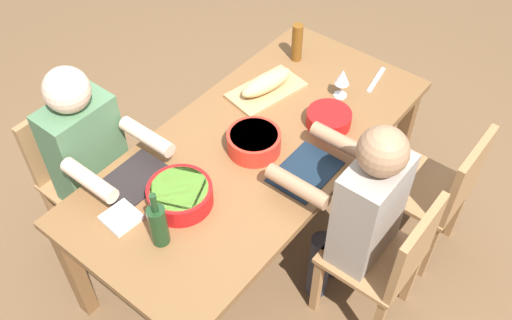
{
  "coord_description": "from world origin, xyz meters",
  "views": [
    {
      "loc": [
        -1.5,
        -1.19,
        2.67
      ],
      "look_at": [
        0.0,
        0.0,
        0.63
      ],
      "focal_mm": 39.72,
      "sensor_mm": 36.0,
      "label": 1
    }
  ],
  "objects_px": {
    "chair_near_center": "(388,259)",
    "diner_far_left": "(92,157)",
    "napkin_stack": "(121,218)",
    "wine_glass": "(342,78)",
    "diner_near_center": "(360,210)",
    "beer_bottle": "(297,43)",
    "serving_bowl_pasta": "(329,118)",
    "wine_bottle": "(158,224)",
    "cutting_board": "(266,91)",
    "serving_bowl_salad": "(180,194)",
    "chair_near_right": "(440,189)",
    "dining_table": "(256,156)",
    "chair_far_left": "(78,170)",
    "bread_loaf": "(267,82)",
    "serving_bowl_greens": "(254,141)"
  },
  "relations": [
    {
      "from": "serving_bowl_salad",
      "to": "diner_near_center",
      "type": "bearing_deg",
      "value": -52.12
    },
    {
      "from": "serving_bowl_pasta",
      "to": "cutting_board",
      "type": "bearing_deg",
      "value": 89.35
    },
    {
      "from": "diner_near_center",
      "to": "cutting_board",
      "type": "height_order",
      "value": "diner_near_center"
    },
    {
      "from": "serving_bowl_greens",
      "to": "bread_loaf",
      "type": "bearing_deg",
      "value": 29.78
    },
    {
      "from": "chair_near_center",
      "to": "diner_near_center",
      "type": "relative_size",
      "value": 0.71
    },
    {
      "from": "cutting_board",
      "to": "wine_glass",
      "type": "bearing_deg",
      "value": -55.7
    },
    {
      "from": "chair_near_right",
      "to": "serving_bowl_pasta",
      "type": "distance_m",
      "value": 0.68
    },
    {
      "from": "serving_bowl_salad",
      "to": "diner_far_left",
      "type": "bearing_deg",
      "value": 94.42
    },
    {
      "from": "chair_near_right",
      "to": "wine_bottle",
      "type": "xyz_separation_m",
      "value": [
        -1.21,
        0.73,
        0.37
      ]
    },
    {
      "from": "chair_far_left",
      "to": "bread_loaf",
      "type": "height_order",
      "value": "same"
    },
    {
      "from": "cutting_board",
      "to": "beer_bottle",
      "type": "distance_m",
      "value": 0.35
    },
    {
      "from": "wine_glass",
      "to": "dining_table",
      "type": "bearing_deg",
      "value": 167.67
    },
    {
      "from": "wine_glass",
      "to": "chair_far_left",
      "type": "bearing_deg",
      "value": 140.49
    },
    {
      "from": "wine_glass",
      "to": "chair_near_right",
      "type": "bearing_deg",
      "value": -92.61
    },
    {
      "from": "dining_table",
      "to": "serving_bowl_salad",
      "type": "height_order",
      "value": "serving_bowl_salad"
    },
    {
      "from": "wine_glass",
      "to": "serving_bowl_pasta",
      "type": "bearing_deg",
      "value": -161.94
    },
    {
      "from": "dining_table",
      "to": "diner_near_center",
      "type": "relative_size",
      "value": 1.6
    },
    {
      "from": "dining_table",
      "to": "serving_bowl_pasta",
      "type": "relative_size",
      "value": 8.62
    },
    {
      "from": "serving_bowl_pasta",
      "to": "napkin_stack",
      "type": "xyz_separation_m",
      "value": [
        -1.04,
        0.36,
        -0.03
      ]
    },
    {
      "from": "dining_table",
      "to": "chair_far_left",
      "type": "relative_size",
      "value": 2.25
    },
    {
      "from": "chair_near_right",
      "to": "napkin_stack",
      "type": "relative_size",
      "value": 6.07
    },
    {
      "from": "serving_bowl_greens",
      "to": "serving_bowl_salad",
      "type": "distance_m",
      "value": 0.45
    },
    {
      "from": "dining_table",
      "to": "diner_far_left",
      "type": "bearing_deg",
      "value": 131.87
    },
    {
      "from": "wine_bottle",
      "to": "napkin_stack",
      "type": "distance_m",
      "value": 0.23
    },
    {
      "from": "dining_table",
      "to": "cutting_board",
      "type": "relative_size",
      "value": 4.79
    },
    {
      "from": "chair_far_left",
      "to": "beer_bottle",
      "type": "distance_m",
      "value": 1.36
    },
    {
      "from": "serving_bowl_salad",
      "to": "bread_loaf",
      "type": "height_order",
      "value": "bread_loaf"
    },
    {
      "from": "cutting_board",
      "to": "napkin_stack",
      "type": "xyz_separation_m",
      "value": [
        -1.05,
        -0.03,
        0.0
      ]
    },
    {
      "from": "serving_bowl_greens",
      "to": "beer_bottle",
      "type": "relative_size",
      "value": 1.16
    },
    {
      "from": "cutting_board",
      "to": "napkin_stack",
      "type": "relative_size",
      "value": 2.86
    },
    {
      "from": "chair_near_center",
      "to": "wine_glass",
      "type": "relative_size",
      "value": 5.12
    },
    {
      "from": "wine_bottle",
      "to": "wine_glass",
      "type": "distance_m",
      "value": 1.24
    },
    {
      "from": "diner_far_left",
      "to": "diner_near_center",
      "type": "height_order",
      "value": "same"
    },
    {
      "from": "chair_near_right",
      "to": "diner_near_center",
      "type": "xyz_separation_m",
      "value": [
        -0.53,
        0.18,
        0.21
      ]
    },
    {
      "from": "diner_near_center",
      "to": "beer_bottle",
      "type": "xyz_separation_m",
      "value": [
        0.67,
        0.83,
        0.15
      ]
    },
    {
      "from": "chair_near_center",
      "to": "beer_bottle",
      "type": "distance_m",
      "value": 1.27
    },
    {
      "from": "serving_bowl_salad",
      "to": "beer_bottle",
      "type": "distance_m",
      "value": 1.18
    },
    {
      "from": "serving_bowl_pasta",
      "to": "napkin_stack",
      "type": "height_order",
      "value": "serving_bowl_pasta"
    },
    {
      "from": "chair_far_left",
      "to": "dining_table",
      "type": "bearing_deg",
      "value": -55.67
    },
    {
      "from": "chair_near_center",
      "to": "diner_far_left",
      "type": "bearing_deg",
      "value": 111.18
    },
    {
      "from": "napkin_stack",
      "to": "serving_bowl_pasta",
      "type": "bearing_deg",
      "value": -19.11
    },
    {
      "from": "chair_far_left",
      "to": "diner_far_left",
      "type": "height_order",
      "value": "diner_far_left"
    },
    {
      "from": "chair_near_right",
      "to": "wine_bottle",
      "type": "bearing_deg",
      "value": 148.86
    },
    {
      "from": "chair_near_center",
      "to": "cutting_board",
      "type": "height_order",
      "value": "chair_near_center"
    },
    {
      "from": "diner_far_left",
      "to": "wine_glass",
      "type": "height_order",
      "value": "diner_far_left"
    },
    {
      "from": "serving_bowl_pasta",
      "to": "wine_glass",
      "type": "height_order",
      "value": "wine_glass"
    },
    {
      "from": "serving_bowl_salad",
      "to": "wine_bottle",
      "type": "relative_size",
      "value": 0.98
    },
    {
      "from": "diner_near_center",
      "to": "wine_bottle",
      "type": "xyz_separation_m",
      "value": [
        -0.68,
        0.55,
        0.15
      ]
    },
    {
      "from": "napkin_stack",
      "to": "wine_glass",
      "type": "bearing_deg",
      "value": -12.85
    },
    {
      "from": "chair_far_left",
      "to": "cutting_board",
      "type": "height_order",
      "value": "chair_far_left"
    }
  ]
}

